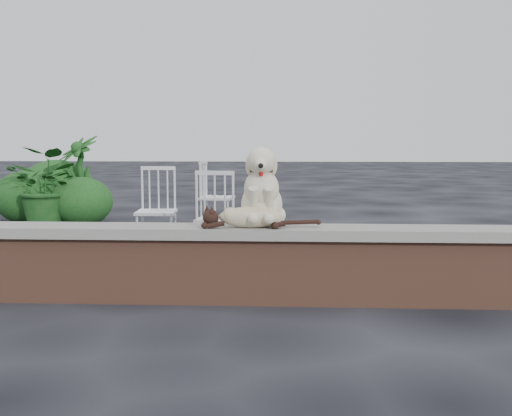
{
  "coord_description": "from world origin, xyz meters",
  "views": [
    {
      "loc": [
        0.98,
        -4.74,
        1.24
      ],
      "look_at": [
        0.72,
        0.2,
        0.7
      ],
      "focal_mm": 44.38,
      "sensor_mm": 36.0,
      "label": 1
    }
  ],
  "objects_px": {
    "dog": "(262,185)",
    "chair_b": "(156,210)",
    "chair_c": "(220,217)",
    "chair_e": "(217,196)",
    "cat": "(250,216)",
    "potted_plant_a": "(47,186)",
    "potted_plant_b": "(79,178)"
  },
  "relations": [
    {
      "from": "dog",
      "to": "chair_c",
      "type": "distance_m",
      "value": 1.47
    },
    {
      "from": "cat",
      "to": "dog",
      "type": "bearing_deg",
      "value": 60.8
    },
    {
      "from": "potted_plant_a",
      "to": "potted_plant_b",
      "type": "height_order",
      "value": "potted_plant_b"
    },
    {
      "from": "cat",
      "to": "chair_c",
      "type": "height_order",
      "value": "chair_c"
    },
    {
      "from": "chair_e",
      "to": "potted_plant_a",
      "type": "distance_m",
      "value": 2.54
    },
    {
      "from": "dog",
      "to": "potted_plant_a",
      "type": "xyz_separation_m",
      "value": [
        -3.26,
        4.04,
        -0.32
      ]
    },
    {
      "from": "chair_e",
      "to": "potted_plant_b",
      "type": "xyz_separation_m",
      "value": [
        -2.26,
        1.13,
        0.18
      ]
    },
    {
      "from": "dog",
      "to": "cat",
      "type": "bearing_deg",
      "value": -119.2
    },
    {
      "from": "potted_plant_a",
      "to": "cat",
      "type": "bearing_deg",
      "value": -52.84
    },
    {
      "from": "chair_c",
      "to": "dog",
      "type": "bearing_deg",
      "value": 117.28
    },
    {
      "from": "chair_b",
      "to": "chair_c",
      "type": "distance_m",
      "value": 0.95
    },
    {
      "from": "potted_plant_a",
      "to": "chair_b",
      "type": "bearing_deg",
      "value": -46.48
    },
    {
      "from": "dog",
      "to": "chair_b",
      "type": "distance_m",
      "value": 2.3
    },
    {
      "from": "dog",
      "to": "potted_plant_b",
      "type": "height_order",
      "value": "potted_plant_b"
    },
    {
      "from": "dog",
      "to": "chair_e",
      "type": "relative_size",
      "value": 0.65
    },
    {
      "from": "chair_e",
      "to": "potted_plant_a",
      "type": "relative_size",
      "value": 0.83
    },
    {
      "from": "cat",
      "to": "chair_e",
      "type": "relative_size",
      "value": 1.11
    },
    {
      "from": "potted_plant_a",
      "to": "dog",
      "type": "bearing_deg",
      "value": -51.14
    },
    {
      "from": "potted_plant_b",
      "to": "chair_c",
      "type": "bearing_deg",
      "value": -53.13
    },
    {
      "from": "potted_plant_a",
      "to": "potted_plant_b",
      "type": "relative_size",
      "value": 0.87
    },
    {
      "from": "dog",
      "to": "chair_c",
      "type": "bearing_deg",
      "value": 108.45
    },
    {
      "from": "chair_c",
      "to": "potted_plant_a",
      "type": "distance_m",
      "value": 3.89
    },
    {
      "from": "chair_c",
      "to": "potted_plant_a",
      "type": "bearing_deg",
      "value": -36.56
    },
    {
      "from": "chair_b",
      "to": "chair_e",
      "type": "height_order",
      "value": "same"
    },
    {
      "from": "dog",
      "to": "potted_plant_a",
      "type": "relative_size",
      "value": 0.54
    },
    {
      "from": "chair_b",
      "to": "chair_e",
      "type": "xyz_separation_m",
      "value": [
        0.47,
        1.7,
        0.0
      ]
    },
    {
      "from": "dog",
      "to": "chair_b",
      "type": "bearing_deg",
      "value": 121.66
    },
    {
      "from": "cat",
      "to": "potted_plant_b",
      "type": "relative_size",
      "value": 0.81
    },
    {
      "from": "chair_e",
      "to": "chair_c",
      "type": "distance_m",
      "value": 2.29
    },
    {
      "from": "chair_e",
      "to": "cat",
      "type": "bearing_deg",
      "value": -164.09
    },
    {
      "from": "chair_b",
      "to": "potted_plant_b",
      "type": "relative_size",
      "value": 0.73
    },
    {
      "from": "chair_c",
      "to": "chair_e",
      "type": "bearing_deg",
      "value": -75.14
    }
  ]
}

